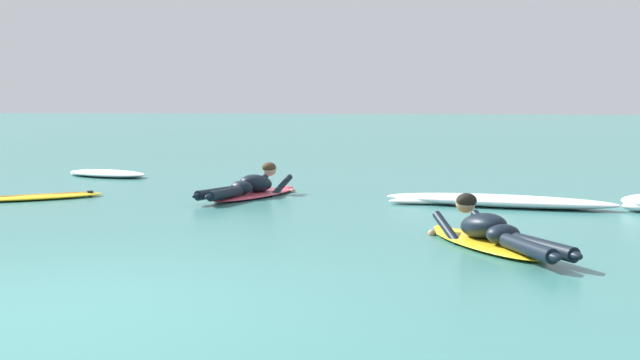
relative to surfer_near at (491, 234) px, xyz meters
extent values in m
plane|color=#387A75|center=(-3.18, 7.04, -0.14)|extent=(120.00, 120.00, 0.00)
ellipsoid|color=yellow|center=(-0.05, 0.10, -0.10)|extent=(1.41, 2.13, 0.07)
ellipsoid|color=yellow|center=(-0.47, 0.99, -0.09)|extent=(0.27, 0.27, 0.06)
ellipsoid|color=black|center=(-0.07, 0.14, 0.06)|extent=(0.65, 0.79, 0.35)
ellipsoid|color=black|center=(0.10, -0.22, 0.03)|extent=(0.43, 0.40, 0.20)
cylinder|color=black|center=(0.28, -0.79, 0.00)|extent=(0.46, 0.87, 0.14)
ellipsoid|color=black|center=(0.45, -1.19, 0.00)|extent=(0.18, 0.24, 0.08)
cylinder|color=black|center=(0.43, -0.72, 0.00)|extent=(0.55, 0.84, 0.14)
ellipsoid|color=black|center=(0.64, -1.11, 0.00)|extent=(0.18, 0.24, 0.08)
cylinder|color=black|center=(-0.43, 0.39, -0.02)|extent=(0.32, 0.55, 0.33)
sphere|color=tan|center=(-0.58, 0.72, -0.12)|extent=(0.09, 0.09, 0.09)
cylinder|color=black|center=(-0.02, 0.56, -0.02)|extent=(0.32, 0.55, 0.33)
sphere|color=tan|center=(-0.17, 0.88, -0.12)|extent=(0.09, 0.09, 0.09)
sphere|color=tan|center=(-0.24, 0.50, 0.25)|extent=(0.21, 0.21, 0.21)
ellipsoid|color=black|center=(-0.23, 0.49, 0.28)|extent=(0.28, 0.27, 0.16)
ellipsoid|color=#E54C66|center=(-3.25, 4.08, -0.10)|extent=(1.24, 2.14, 0.07)
ellipsoid|color=#E54C66|center=(-2.92, 5.01, -0.09)|extent=(0.26, 0.26, 0.06)
ellipsoid|color=black|center=(-3.24, 4.13, 0.06)|extent=(0.61, 0.79, 0.35)
ellipsoid|color=black|center=(-3.37, 3.75, 0.03)|extent=(0.41, 0.38, 0.20)
cylinder|color=black|center=(-3.64, 3.26, 0.00)|extent=(0.45, 0.80, 0.14)
ellipsoid|color=black|center=(-3.80, 2.89, 0.00)|extent=(0.17, 0.24, 0.08)
cylinder|color=black|center=(-3.49, 3.20, 0.00)|extent=(0.36, 0.81, 0.14)
ellipsoid|color=black|center=(-3.60, 2.82, 0.00)|extent=(0.17, 0.24, 0.08)
cylinder|color=black|center=(-3.32, 4.56, -0.02)|extent=(0.29, 0.61, 0.35)
sphere|color=tan|center=(-3.18, 4.93, -0.12)|extent=(0.09, 0.09, 0.09)
cylinder|color=black|center=(-2.91, 4.39, -0.02)|extent=(0.29, 0.61, 0.35)
sphere|color=tan|center=(-2.78, 4.75, -0.12)|extent=(0.09, 0.09, 0.09)
sphere|color=tan|center=(-3.10, 4.51, 0.25)|extent=(0.21, 0.21, 0.21)
ellipsoid|color=#47331E|center=(-3.11, 4.49, 0.28)|extent=(0.28, 0.26, 0.16)
ellipsoid|color=yellow|center=(-6.33, 3.33, -0.10)|extent=(1.84, 1.56, 0.07)
cube|color=orange|center=(-6.33, 3.33, -0.07)|extent=(1.31, 1.00, 0.01)
cone|color=black|center=(-5.71, 3.80, -0.13)|extent=(0.14, 0.14, 0.16)
ellipsoid|color=white|center=(-6.68, 6.98, -0.08)|extent=(1.91, 1.38, 0.12)
ellipsoid|color=white|center=(-6.23, 6.92, -0.09)|extent=(0.74, 0.64, 0.09)
ellipsoid|color=white|center=(-7.20, 7.11, -0.10)|extent=(0.74, 0.65, 0.07)
ellipsoid|color=white|center=(0.30, 3.35, -0.06)|extent=(3.23, 1.34, 0.16)
ellipsoid|color=white|center=(1.09, 3.26, -0.08)|extent=(1.18, 0.64, 0.11)
ellipsoid|color=white|center=(-0.64, 3.52, -0.09)|extent=(1.17, 0.46, 0.09)
camera|label=1|loc=(-0.53, -8.78, 1.36)|focal=49.42mm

